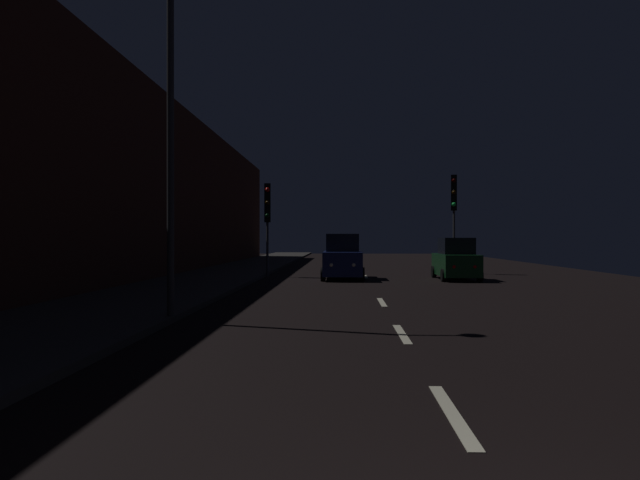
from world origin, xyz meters
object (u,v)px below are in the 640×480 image
traffic_light_far_left (267,210)px  car_parked_right_far (456,261)px  car_approaching_headlights (342,258)px  traffic_light_far_right (454,201)px  streetlamp_overhead (189,90)px

traffic_light_far_left → car_parked_right_far: (8.84, -1.58, -2.42)m
car_approaching_headlights → car_parked_right_far: car_approaching_headlights is taller
traffic_light_far_right → car_approaching_headlights: (-5.96, -4.16, -2.91)m
car_approaching_headlights → traffic_light_far_left: bearing=-109.6°
streetlamp_overhead → car_parked_right_far: 16.49m
car_parked_right_far → traffic_light_far_right: bearing=-10.2°
traffic_light_far_left → streetlamp_overhead: streetlamp_overhead is taller
car_approaching_headlights → car_parked_right_far: 5.17m
traffic_light_far_right → traffic_light_far_left: (-9.63, -2.86, -0.57)m
car_parked_right_far → car_approaching_headlights: bearing=87.0°
car_approaching_headlights → traffic_light_far_right: bearing=124.9°
car_approaching_headlights → car_parked_right_far: bearing=87.0°
traffic_light_far_left → car_approaching_headlights: traffic_light_far_left is taller
traffic_light_far_right → car_approaching_headlights: bearing=-42.3°
traffic_light_far_right → car_parked_right_far: traffic_light_far_right is taller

